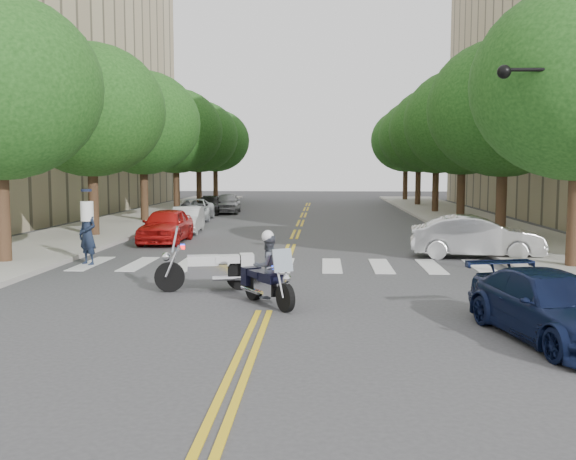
# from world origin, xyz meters

# --- Properties ---
(ground) EXTENTS (140.00, 140.00, 0.00)m
(ground) POSITION_xyz_m (0.00, 0.00, 0.00)
(ground) COLOR #38383A
(ground) RESTS_ON ground
(sidewalk_left) EXTENTS (5.00, 60.00, 0.15)m
(sidewalk_left) POSITION_xyz_m (-9.50, 22.00, 0.07)
(sidewalk_left) COLOR #9E9991
(sidewalk_left) RESTS_ON ground
(sidewalk_right) EXTENTS (5.00, 60.00, 0.15)m
(sidewalk_right) POSITION_xyz_m (9.50, 22.00, 0.07)
(sidewalk_right) COLOR #9E9991
(sidewalk_right) RESTS_ON ground
(tree_l_1) EXTENTS (6.40, 6.40, 8.45)m
(tree_l_1) POSITION_xyz_m (-8.80, 14.00, 5.55)
(tree_l_1) COLOR #382316
(tree_l_1) RESTS_ON ground
(tree_l_2) EXTENTS (6.40, 6.40, 8.45)m
(tree_l_2) POSITION_xyz_m (-8.80, 22.00, 5.55)
(tree_l_2) COLOR #382316
(tree_l_2) RESTS_ON ground
(tree_l_3) EXTENTS (6.40, 6.40, 8.45)m
(tree_l_3) POSITION_xyz_m (-8.80, 30.00, 5.55)
(tree_l_3) COLOR #382316
(tree_l_3) RESTS_ON ground
(tree_l_4) EXTENTS (6.40, 6.40, 8.45)m
(tree_l_4) POSITION_xyz_m (-8.80, 38.00, 5.55)
(tree_l_4) COLOR #382316
(tree_l_4) RESTS_ON ground
(tree_l_5) EXTENTS (6.40, 6.40, 8.45)m
(tree_l_5) POSITION_xyz_m (-8.80, 46.00, 5.55)
(tree_l_5) COLOR #382316
(tree_l_5) RESTS_ON ground
(tree_r_1) EXTENTS (6.40, 6.40, 8.45)m
(tree_r_1) POSITION_xyz_m (8.80, 14.00, 5.55)
(tree_r_1) COLOR #382316
(tree_r_1) RESTS_ON ground
(tree_r_2) EXTENTS (6.40, 6.40, 8.45)m
(tree_r_2) POSITION_xyz_m (8.80, 22.00, 5.55)
(tree_r_2) COLOR #382316
(tree_r_2) RESTS_ON ground
(tree_r_3) EXTENTS (6.40, 6.40, 8.45)m
(tree_r_3) POSITION_xyz_m (8.80, 30.00, 5.55)
(tree_r_3) COLOR #382316
(tree_r_3) RESTS_ON ground
(tree_r_4) EXTENTS (6.40, 6.40, 8.45)m
(tree_r_4) POSITION_xyz_m (8.80, 38.00, 5.55)
(tree_r_4) COLOR #382316
(tree_r_4) RESTS_ON ground
(tree_r_5) EXTENTS (6.40, 6.40, 8.45)m
(tree_r_5) POSITION_xyz_m (8.80, 46.00, 5.55)
(tree_r_5) COLOR #382316
(tree_r_5) RESTS_ON ground
(traffic_signal_pole) EXTENTS (2.82, 0.42, 6.00)m
(traffic_signal_pole) POSITION_xyz_m (7.72, 3.50, 3.72)
(traffic_signal_pole) COLOR black
(traffic_signal_pole) RESTS_ON ground
(motorcycle_police) EXTENTS (1.36, 1.87, 1.71)m
(motorcycle_police) POSITION_xyz_m (0.00, 0.64, 0.76)
(motorcycle_police) COLOR black
(motorcycle_police) RESTS_ON ground
(motorcycle_parked) EXTENTS (2.50, 0.95, 1.63)m
(motorcycle_parked) POSITION_xyz_m (-1.47, 2.27, 0.57)
(motorcycle_parked) COLOR black
(motorcycle_parked) RESTS_ON ground
(officer_standing) EXTENTS (0.85, 0.77, 1.95)m
(officer_standing) POSITION_xyz_m (-6.21, 6.27, 0.98)
(officer_standing) COLOR #161F33
(officer_standing) RESTS_ON ground
(convertible) EXTENTS (4.56, 2.07, 1.45)m
(convertible) POSITION_xyz_m (6.50, 8.50, 0.73)
(convertible) COLOR #BABABC
(convertible) RESTS_ON ground
(sedan_blue) EXTENTS (2.56, 4.46, 1.22)m
(sedan_blue) POSITION_xyz_m (5.38, -2.03, 0.61)
(sedan_blue) COLOR #0D1636
(sedan_blue) RESTS_ON ground
(parked_car_a) EXTENTS (1.71, 4.20, 1.43)m
(parked_car_a) POSITION_xyz_m (-5.20, 12.38, 0.71)
(parked_car_a) COLOR red
(parked_car_a) RESTS_ON ground
(parked_car_b) EXTENTS (1.57, 3.81, 1.23)m
(parked_car_b) POSITION_xyz_m (-5.20, 16.38, 0.61)
(parked_car_b) COLOR silver
(parked_car_b) RESTS_ON ground
(parked_car_c) EXTENTS (2.44, 4.67, 1.25)m
(parked_car_c) POSITION_xyz_m (-6.30, 23.50, 0.63)
(parked_car_c) COLOR silver
(parked_car_c) RESTS_ON ground
(parked_car_d) EXTENTS (1.77, 4.13, 1.18)m
(parked_car_d) POSITION_xyz_m (-6.30, 28.50, 0.59)
(parked_car_d) COLOR black
(parked_car_d) RESTS_ON ground
(parked_car_e) EXTENTS (1.87, 4.11, 1.37)m
(parked_car_e) POSITION_xyz_m (-5.20, 29.50, 0.68)
(parked_car_e) COLOR #9F9FA4
(parked_car_e) RESTS_ON ground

